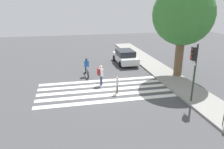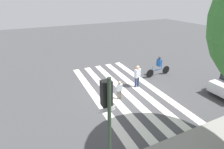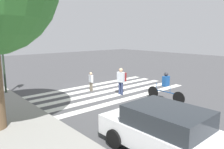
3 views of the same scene
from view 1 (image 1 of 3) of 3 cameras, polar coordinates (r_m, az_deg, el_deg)
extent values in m
plane|color=#444447|center=(16.91, -2.21, -4.03)|extent=(60.00, 60.00, 0.00)
cube|color=gray|center=(18.90, 16.79, -2.13)|extent=(36.00, 2.50, 0.14)
cube|color=silver|center=(18.80, -3.32, -1.67)|extent=(0.51, 10.00, 0.01)
cube|color=silver|center=(17.85, -2.79, -2.78)|extent=(0.51, 10.00, 0.01)
cube|color=silver|center=(16.91, -2.21, -4.02)|extent=(0.51, 10.00, 0.01)
cube|color=silver|center=(15.97, -1.56, -5.40)|extent=(0.51, 10.00, 0.01)
cube|color=silver|center=(15.05, -0.83, -6.95)|extent=(0.51, 10.00, 0.01)
cylinder|color=#283828|center=(15.07, 20.70, 0.00)|extent=(0.12, 0.12, 4.00)
cube|color=black|center=(14.60, 20.62, 5.09)|extent=(0.32, 0.26, 0.84)
cube|color=silver|center=(14.74, 20.36, 2.83)|extent=(0.60, 0.02, 0.16)
sphere|color=#590F0F|center=(14.47, 20.18, 5.97)|extent=(0.15, 0.15, 0.15)
sphere|color=#59470F|center=(14.52, 20.08, 5.08)|extent=(0.15, 0.15, 0.15)
sphere|color=red|center=(14.57, 19.98, 4.20)|extent=(0.15, 0.15, 0.15)
cylinder|color=#283828|center=(13.36, 27.17, -10.00)|extent=(0.06, 0.06, 1.12)
cylinder|color=brown|center=(20.40, 17.07, 4.32)|extent=(0.73, 0.73, 3.53)
sphere|color=#387A33|center=(19.87, 18.09, 14.72)|extent=(5.18, 5.18, 5.18)
cylinder|color=navy|center=(17.90, -2.89, -1.40)|extent=(0.15, 0.15, 0.78)
cylinder|color=navy|center=(17.71, -2.78, -1.62)|extent=(0.15, 0.15, 0.78)
cube|color=silver|center=(17.58, -2.87, 0.64)|extent=(0.49, 0.31, 0.62)
sphere|color=tan|center=(17.45, -2.90, 1.98)|extent=(0.24, 0.24, 0.24)
cube|color=maroon|center=(17.60, -3.47, 0.64)|extent=(0.37, 0.24, 0.52)
cylinder|color=#6B6051|center=(16.36, 1.31, -3.69)|extent=(0.11, 0.11, 0.60)
cylinder|color=#6B6051|center=(16.22, 1.43, -3.90)|extent=(0.11, 0.11, 0.60)
cube|color=silver|center=(16.09, 1.38, -2.04)|extent=(0.37, 0.21, 0.47)
sphere|color=tan|center=(15.98, 1.39, -0.93)|extent=(0.19, 0.19, 0.19)
cylinder|color=black|center=(19.40, -6.28, -0.03)|extent=(0.70, 0.06, 0.70)
cylinder|color=black|center=(20.97, -6.88, 1.37)|extent=(0.70, 0.06, 0.70)
cube|color=#1E4C8C|center=(20.12, -6.61, 1.22)|extent=(1.41, 0.07, 0.04)
cylinder|color=#1E4C8C|center=(20.35, -6.73, 1.88)|extent=(0.03, 0.03, 0.32)
cylinder|color=#1E4C8C|center=(19.47, -6.40, 1.25)|extent=(0.03, 0.03, 0.40)
cube|color=#1E5199|center=(19.96, -6.67, 2.85)|extent=(0.25, 0.41, 0.55)
sphere|color=#333338|center=(19.85, -6.72, 3.95)|extent=(0.22, 0.22, 0.22)
cube|color=silver|center=(24.02, 3.46, 4.28)|extent=(4.32, 1.91, 0.66)
cube|color=#23282D|center=(23.88, 3.49, 5.71)|extent=(2.39, 1.74, 0.57)
cylinder|color=black|center=(23.14, 6.54, 2.94)|extent=(0.64, 0.21, 0.64)
cylinder|color=black|center=(22.62, 2.18, 2.68)|extent=(0.64, 0.21, 0.64)
cylinder|color=black|center=(25.59, 4.57, 4.51)|extent=(0.64, 0.21, 0.64)
cylinder|color=black|center=(25.11, 0.60, 4.30)|extent=(0.64, 0.21, 0.64)
camera|label=2|loc=(15.73, 38.71, 13.18)|focal=28.00mm
camera|label=3|loc=(28.62, 12.14, 12.40)|focal=35.00mm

